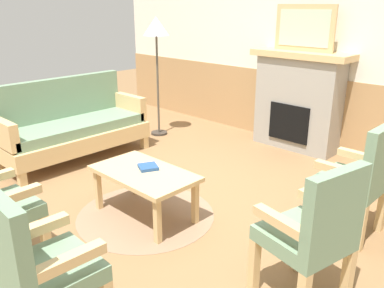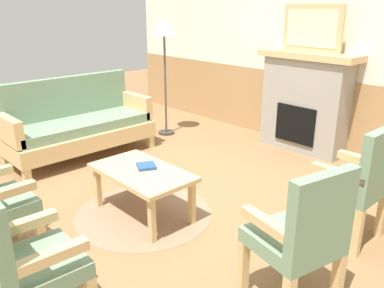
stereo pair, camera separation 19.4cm
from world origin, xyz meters
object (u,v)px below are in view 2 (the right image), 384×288
object	(u,v)px
fireplace	(305,101)
couch	(79,126)
coffee_table	(142,176)
armchair_by_window_left	(302,233)
armchair_near_fireplace	(359,179)
armchair_front_left	(21,259)
book_on_table	(146,166)
floor_lamp_by_couch	(164,34)
framed_picture	(312,28)

from	to	relation	value
fireplace	couch	xyz separation A→B (m)	(-1.79, -2.27, -0.26)
fireplace	couch	distance (m)	2.90
coffee_table	armchair_by_window_left	distance (m)	1.64
armchair_near_fireplace	armchair_front_left	distance (m)	2.48
book_on_table	floor_lamp_by_couch	distance (m)	2.57
coffee_table	book_on_table	world-z (taller)	book_on_table
coffee_table	armchair_near_fireplace	xyz separation A→B (m)	(1.50, 1.02, 0.15)
armchair_by_window_left	floor_lamp_by_couch	bearing A→B (deg)	153.11
coffee_table	floor_lamp_by_couch	world-z (taller)	floor_lamp_by_couch
book_on_table	armchair_near_fireplace	xyz separation A→B (m)	(1.52, 0.95, 0.08)
framed_picture	fireplace	bearing A→B (deg)	-90.00
book_on_table	armchair_by_window_left	distance (m)	1.66
armchair_front_left	coffee_table	bearing A→B (deg)	118.66
floor_lamp_by_couch	couch	bearing A→B (deg)	-91.48
couch	armchair_by_window_left	xyz separation A→B (m)	(3.41, -0.33, 0.14)
framed_picture	armchair_by_window_left	size ratio (longest dim) A/B	0.82
book_on_table	armchair_front_left	distance (m)	1.60
armchair_near_fireplace	armchair_front_left	bearing A→B (deg)	-108.08
coffee_table	armchair_near_fireplace	world-z (taller)	armchair_near_fireplace
framed_picture	book_on_table	distance (m)	2.76
framed_picture	floor_lamp_by_couch	xyz separation A→B (m)	(-1.76, -0.89, -0.11)
fireplace	couch	size ratio (longest dim) A/B	0.72
couch	floor_lamp_by_couch	world-z (taller)	floor_lamp_by_couch
fireplace	coffee_table	distance (m)	2.61
framed_picture	floor_lamp_by_couch	size ratio (longest dim) A/B	0.48
fireplace	book_on_table	distance (m)	2.54
framed_picture	book_on_table	size ratio (longest dim) A/B	4.85
floor_lamp_by_couch	armchair_near_fireplace	bearing A→B (deg)	-11.97
coffee_table	armchair_near_fireplace	bearing A→B (deg)	34.19
book_on_table	fireplace	bearing A→B (deg)	89.11
fireplace	book_on_table	xyz separation A→B (m)	(-0.04, -2.53, -0.20)
fireplace	floor_lamp_by_couch	xyz separation A→B (m)	(-1.76, -0.89, 0.80)
couch	armchair_by_window_left	size ratio (longest dim) A/B	1.84
coffee_table	armchair_front_left	size ratio (longest dim) A/B	0.98
framed_picture	couch	bearing A→B (deg)	-128.27
framed_picture	armchair_near_fireplace	bearing A→B (deg)	-46.69
coffee_table	armchair_by_window_left	size ratio (longest dim) A/B	0.98
framed_picture	coffee_table	xyz separation A→B (m)	(-0.02, -2.60, -1.17)
fireplace	armchair_front_left	size ratio (longest dim) A/B	1.33
armchair_near_fireplace	armchair_front_left	world-z (taller)	same
book_on_table	armchair_by_window_left	bearing A→B (deg)	-2.38
armchair_by_window_left	armchair_front_left	world-z (taller)	same
framed_picture	floor_lamp_by_couch	distance (m)	1.97
couch	coffee_table	distance (m)	1.80
fireplace	book_on_table	bearing A→B (deg)	-90.89
fireplace	floor_lamp_by_couch	bearing A→B (deg)	-153.18
couch	armchair_by_window_left	bearing A→B (deg)	-5.48
framed_picture	armchair_near_fireplace	size ratio (longest dim) A/B	0.82
armchair_near_fireplace	framed_picture	bearing A→B (deg)	133.31
book_on_table	armchair_near_fireplace	distance (m)	1.80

